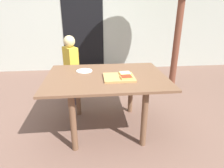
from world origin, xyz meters
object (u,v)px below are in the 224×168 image
at_px(pizza_slice_far_right, 125,73).
at_px(child_left, 71,66).
at_px(pizza_slice_near_right, 126,77).
at_px(plate_white_left, 84,71).
at_px(dining_table, 106,84).
at_px(cutting_board, 119,77).

bearing_deg(pizza_slice_far_right, child_left, 130.63).
distance_m(pizza_slice_near_right, plate_white_left, 0.57).
height_order(dining_table, cutting_board, cutting_board).
xyz_separation_m(cutting_board, child_left, (-0.59, 0.85, -0.10)).
bearing_deg(child_left, cutting_board, -55.06).
bearing_deg(cutting_board, child_left, 124.94).
bearing_deg(pizza_slice_far_right, dining_table, 171.56).
bearing_deg(plate_white_left, pizza_slice_far_right, -25.96).
relative_size(dining_table, child_left, 1.29).
distance_m(dining_table, cutting_board, 0.20).
bearing_deg(dining_table, child_left, 121.63).
height_order(pizza_slice_near_right, child_left, child_left).
xyz_separation_m(cutting_board, plate_white_left, (-0.38, 0.29, -0.01)).
distance_m(cutting_board, plate_white_left, 0.48).
xyz_separation_m(dining_table, pizza_slice_far_right, (0.21, -0.03, 0.13)).
bearing_deg(plate_white_left, dining_table, -37.61).
distance_m(pizza_slice_near_right, child_left, 1.13).
distance_m(plate_white_left, child_left, 0.61).
bearing_deg(pizza_slice_near_right, cutting_board, 141.82).
bearing_deg(pizza_slice_near_right, pizza_slice_far_right, 86.49).
bearing_deg(cutting_board, pizza_slice_far_right, 40.58).
bearing_deg(child_left, dining_table, -58.37).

